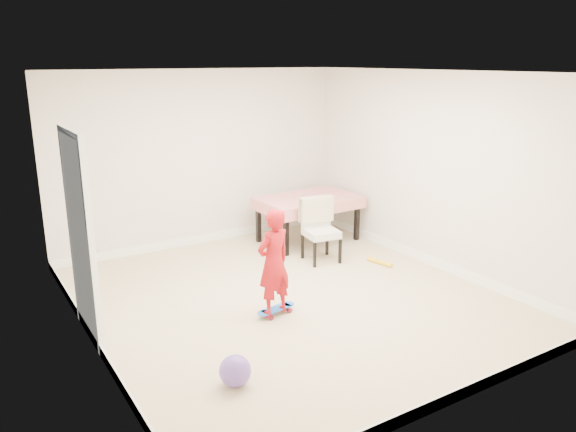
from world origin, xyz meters
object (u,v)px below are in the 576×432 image
dining_chair (321,231)px  child (274,266)px  dining_table (308,219)px  skateboard (276,311)px  balloon (235,371)px

dining_chair → child: (-1.46, -1.17, 0.15)m
dining_table → child: child is taller
skateboard → child: (-0.05, -0.03, 0.56)m
dining_chair → balloon: size_ratio=3.16×
dining_table → balloon: (-2.78, -3.01, -0.21)m
child → balloon: child is taller
dining_table → skateboard: bearing=-133.3°
skateboard → dining_table: bearing=38.9°
child → dining_table: bearing=-144.8°
dining_table → dining_chair: size_ratio=1.70×
child → dining_chair: bearing=-154.2°
dining_chair → dining_table: bearing=76.2°
dining_chair → child: bearing=-132.7°
dining_table → skateboard: 2.67m
dining_chair → skateboard: (-1.41, -1.14, -0.41)m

